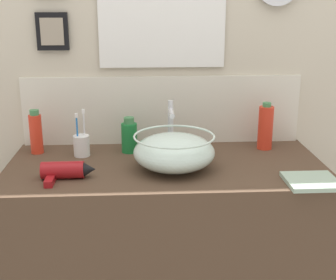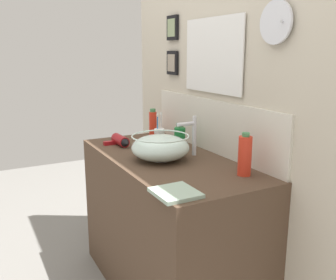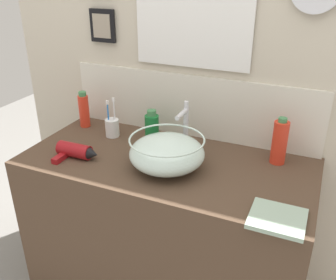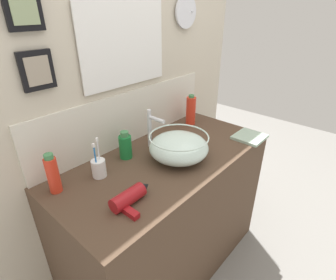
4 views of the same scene
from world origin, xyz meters
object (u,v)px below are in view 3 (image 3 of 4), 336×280
(glass_bowl_sink, at_px, (167,153))
(soap_dispenser, at_px, (280,142))
(faucet, at_px, (185,122))
(hand_towel, at_px, (277,219))
(toothbrush_cup, at_px, (112,127))
(shampoo_bottle, at_px, (84,110))
(spray_bottle, at_px, (152,127))
(hair_drier, at_px, (76,151))

(glass_bowl_sink, height_order, soap_dispenser, soap_dispenser)
(faucet, bearing_deg, hand_towel, -37.94)
(toothbrush_cup, xyz_separation_m, soap_dispenser, (0.78, 0.05, 0.05))
(shampoo_bottle, bearing_deg, soap_dispenser, 0.22)
(glass_bowl_sink, xyz_separation_m, hand_towel, (0.48, -0.17, -0.06))
(spray_bottle, distance_m, soap_dispenser, 0.59)
(glass_bowl_sink, height_order, hair_drier, glass_bowl_sink)
(spray_bottle, relative_size, shampoo_bottle, 0.81)
(glass_bowl_sink, distance_m, spray_bottle, 0.28)
(shampoo_bottle, height_order, hand_towel, shampoo_bottle)
(spray_bottle, bearing_deg, toothbrush_cup, -169.09)
(shampoo_bottle, xyz_separation_m, hand_towel, (1.04, -0.40, -0.08))
(spray_bottle, xyz_separation_m, shampoo_bottle, (-0.39, 0.01, 0.02))
(faucet, xyz_separation_m, soap_dispenser, (0.41, 0.03, -0.03))
(glass_bowl_sink, height_order, spray_bottle, spray_bottle)
(glass_bowl_sink, relative_size, faucet, 1.39)
(faucet, distance_m, hand_towel, 0.62)
(hair_drier, distance_m, toothbrush_cup, 0.26)
(hair_drier, height_order, hand_towel, hair_drier)
(faucet, height_order, hand_towel, faucet)
(shampoo_bottle, bearing_deg, faucet, -3.13)
(soap_dispenser, bearing_deg, glass_bowl_sink, -150.50)
(glass_bowl_sink, relative_size, hair_drier, 1.59)
(faucet, height_order, soap_dispenser, faucet)
(hair_drier, distance_m, hand_towel, 0.88)
(faucet, height_order, hair_drier, faucet)
(hair_drier, height_order, soap_dispenser, soap_dispenser)
(faucet, xyz_separation_m, hand_towel, (0.48, -0.37, -0.12))
(toothbrush_cup, distance_m, spray_bottle, 0.20)
(hair_drier, bearing_deg, spray_bottle, 52.80)
(hand_towel, bearing_deg, faucet, 142.06)
(faucet, relative_size, toothbrush_cup, 1.13)
(toothbrush_cup, distance_m, shampoo_bottle, 0.20)
(shampoo_bottle, bearing_deg, toothbrush_cup, -13.84)
(spray_bottle, distance_m, hand_towel, 0.76)
(glass_bowl_sink, bearing_deg, spray_bottle, 128.51)
(soap_dispenser, bearing_deg, toothbrush_cup, -176.24)
(hair_drier, height_order, spray_bottle, spray_bottle)
(glass_bowl_sink, distance_m, hair_drier, 0.41)
(shampoo_bottle, bearing_deg, hair_drier, -61.26)
(glass_bowl_sink, xyz_separation_m, toothbrush_cup, (-0.37, 0.18, -0.02))
(toothbrush_cup, distance_m, hand_towel, 0.92)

